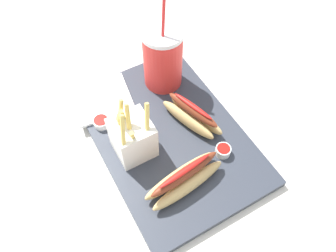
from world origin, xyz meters
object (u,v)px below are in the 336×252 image
Objects in this scene: soda_cup at (163,58)px; fries_basket at (133,137)px; ketchup_cup_2 at (223,150)px; hot_dog_2 at (192,116)px; ketchup_cup_1 at (101,122)px; napkin_stack at (102,99)px; hot_dog_1 at (184,179)px.

fries_basket is at bearing -46.54° from soda_cup.
hot_dog_2 is at bearing -171.35° from ketchup_cup_2.
fries_basket is at bearing 20.42° from ketchup_cup_1.
napkin_stack is at bearing -147.32° from ketchup_cup_2.
hot_dog_2 is at bearing -2.16° from soda_cup.
soda_cup is 0.16m from hot_dog_2.
hot_dog_1 is at bearing -20.56° from soda_cup.
soda_cup is 1.34× the size of hot_dog_1.
hot_dog_1 is 0.16m from hot_dog_2.
ketchup_cup_2 is at bearing 100.78° from hot_dog_1.
hot_dog_2 is (-0.12, 0.10, 0.00)m from hot_dog_1.
ketchup_cup_1 is 1.12× the size of ketchup_cup_2.
ketchup_cup_1 is at bearing -158.35° from hot_dog_1.
napkin_stack is at bearing 156.94° from ketchup_cup_1.
soda_cup is at bearing -177.69° from ketchup_cup_2.
soda_cup is at bearing 159.44° from hot_dog_1.
napkin_stack is at bearing -168.27° from hot_dog_1.
hot_dog_1 is 5.37× the size of ketchup_cup_2.
hot_dog_1 is at bearing -37.80° from hot_dog_2.
hot_dog_1 is at bearing -79.22° from ketchup_cup_2.
hot_dog_2 is at bearing 43.40° from napkin_stack.
hot_dog_2 is (0.00, 0.15, -0.02)m from fries_basket.
hot_dog_2 is 0.23m from napkin_stack.
hot_dog_2 is 0.21m from ketchup_cup_1.
fries_basket reaches higher than hot_dog_2.
fries_basket is 1.11× the size of napkin_stack.
soda_cup is 7.21× the size of ketchup_cup_2.
hot_dog_1 is (0.27, -0.10, -0.05)m from soda_cup.
hot_dog_2 is at bearing 89.44° from fries_basket.
hot_dog_1 reaches higher than ketchup_cup_1.
hot_dog_2 reaches higher than napkin_stack.
ketchup_cup_1 is 0.27× the size of napkin_stack.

